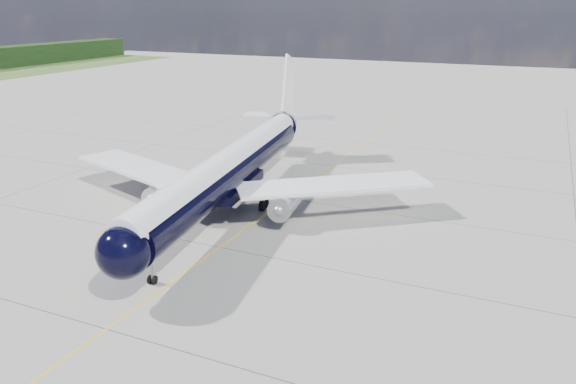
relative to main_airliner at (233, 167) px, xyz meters
name	(u,v)px	position (x,y,z in m)	size (l,w,h in m)	color
ground	(304,186)	(4.15, 9.95, -4.58)	(320.00, 320.00, 0.00)	gray
taxiway_centerline	(287,198)	(4.15, 4.95, -4.57)	(0.16, 160.00, 0.01)	#E8B00C
main_airliner	(233,167)	(0.00, 0.00, 0.00)	(41.42, 50.89, 14.74)	black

